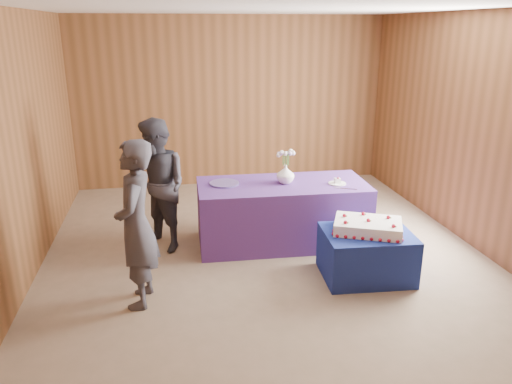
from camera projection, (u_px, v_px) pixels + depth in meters
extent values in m
plane|color=#88725D|center=(267.00, 259.00, 5.68)|extent=(6.00, 6.00, 0.00)
cube|color=brown|center=(231.00, 102.00, 8.06)|extent=(5.00, 0.04, 2.70)
cube|color=brown|center=(389.00, 275.00, 2.46)|extent=(5.00, 0.04, 2.70)
cube|color=brown|center=(16.00, 153.00, 4.84)|extent=(0.04, 6.00, 2.70)
cube|color=brown|center=(483.00, 134.00, 5.68)|extent=(0.04, 6.00, 2.70)
cube|color=white|center=(269.00, 6.00, 4.83)|extent=(5.00, 6.00, 0.04)
cube|color=navy|center=(366.00, 254.00, 5.21)|extent=(0.94, 0.76, 0.50)
cube|color=#4D2E7F|center=(282.00, 213.00, 6.01)|extent=(2.03, 0.96, 0.75)
cube|color=white|center=(368.00, 226.00, 5.13)|extent=(0.79, 0.68, 0.12)
sphere|color=#A50C21|center=(333.00, 236.00, 5.01)|extent=(0.04, 0.04, 0.04)
sphere|color=#A50C21|center=(402.00, 242.00, 4.86)|extent=(0.04, 0.04, 0.04)
sphere|color=#A50C21|center=(336.00, 220.00, 5.42)|extent=(0.04, 0.04, 0.04)
sphere|color=#A50C21|center=(400.00, 225.00, 5.28)|extent=(0.04, 0.04, 0.04)
sphere|color=#A50C21|center=(348.00, 221.00, 5.04)|extent=(0.04, 0.04, 0.04)
cone|color=#1C5F15|center=(350.00, 222.00, 5.05)|extent=(0.02, 0.03, 0.03)
sphere|color=#A50C21|center=(386.00, 217.00, 5.16)|extent=(0.04, 0.04, 0.04)
cone|color=#1C5F15|center=(389.00, 218.00, 5.17)|extent=(0.02, 0.03, 0.03)
sphere|color=#A50C21|center=(368.00, 219.00, 5.10)|extent=(0.04, 0.04, 0.04)
cone|color=#1C5F15|center=(371.00, 220.00, 5.11)|extent=(0.02, 0.03, 0.03)
imported|color=white|center=(285.00, 174.00, 5.88)|extent=(0.22, 0.22, 0.22)
cylinder|color=#326829|center=(289.00, 159.00, 5.83)|extent=(0.01, 0.01, 0.15)
sphere|color=#D5C1FA|center=(293.00, 152.00, 5.82)|extent=(0.05, 0.05, 0.05)
cylinder|color=#326829|center=(288.00, 158.00, 5.85)|extent=(0.01, 0.01, 0.15)
sphere|color=white|center=(291.00, 152.00, 5.86)|extent=(0.05, 0.05, 0.05)
cylinder|color=#326829|center=(286.00, 158.00, 5.86)|extent=(0.01, 0.01, 0.15)
sphere|color=#D5C1FA|center=(286.00, 151.00, 5.88)|extent=(0.05, 0.05, 0.05)
cylinder|color=#326829|center=(284.00, 158.00, 5.85)|extent=(0.01, 0.01, 0.15)
sphere|color=white|center=(282.00, 151.00, 5.87)|extent=(0.05, 0.05, 0.05)
cylinder|color=#326829|center=(283.00, 159.00, 5.84)|extent=(0.01, 0.01, 0.15)
sphere|color=#D5C1FA|center=(279.00, 152.00, 5.84)|extent=(0.05, 0.05, 0.05)
cylinder|color=#326829|center=(283.00, 159.00, 5.82)|extent=(0.01, 0.01, 0.15)
sphere|color=white|center=(278.00, 153.00, 5.79)|extent=(0.05, 0.05, 0.05)
cylinder|color=#326829|center=(284.00, 159.00, 5.80)|extent=(0.01, 0.01, 0.15)
sphere|color=#D5C1FA|center=(281.00, 154.00, 5.74)|extent=(0.05, 0.05, 0.05)
cylinder|color=#326829|center=(285.00, 160.00, 5.79)|extent=(0.01, 0.01, 0.15)
sphere|color=white|center=(285.00, 155.00, 5.72)|extent=(0.05, 0.05, 0.05)
cylinder|color=#326829|center=(287.00, 160.00, 5.79)|extent=(0.01, 0.01, 0.15)
sphere|color=#D5C1FA|center=(290.00, 154.00, 5.73)|extent=(0.05, 0.05, 0.05)
cylinder|color=#326829|center=(289.00, 159.00, 5.81)|extent=(0.01, 0.01, 0.15)
sphere|color=white|center=(293.00, 154.00, 5.76)|extent=(0.05, 0.05, 0.05)
cylinder|color=#5A4A95|center=(224.00, 183.00, 5.87)|extent=(0.38, 0.38, 0.02)
cylinder|color=white|center=(337.00, 183.00, 5.88)|extent=(0.26, 0.26, 0.01)
cube|color=white|center=(337.00, 181.00, 5.87)|extent=(0.07, 0.06, 0.06)
sphere|color=#A50C21|center=(338.00, 178.00, 5.84)|extent=(0.02, 0.02, 0.02)
cube|color=#B3B3B8|center=(346.00, 189.00, 5.70)|extent=(0.24, 0.13, 0.00)
imported|color=#383741|center=(136.00, 225.00, 4.55)|extent=(0.44, 0.62, 1.59)
imported|color=#34343E|center=(158.00, 186.00, 5.71)|extent=(0.93, 0.96, 1.55)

